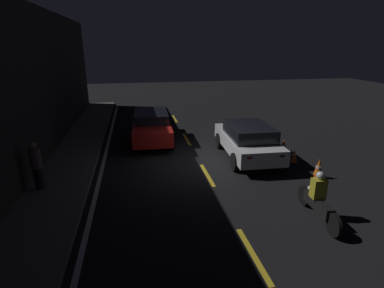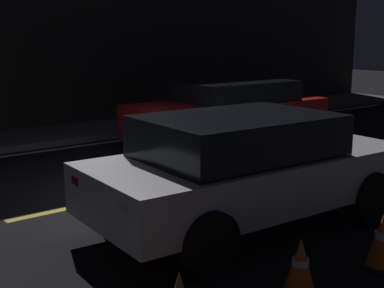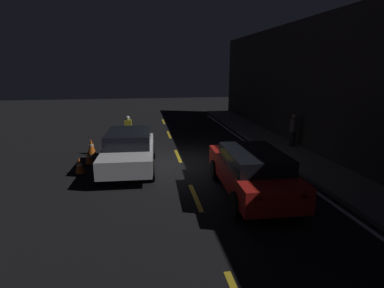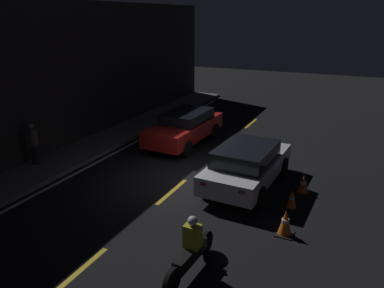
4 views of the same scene
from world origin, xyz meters
name	(u,v)px [view 1 (image 1 of 4)]	position (x,y,z in m)	size (l,w,h in m)	color
ground_plane	(201,165)	(0.00, 0.00, 0.00)	(56.00, 56.00, 0.00)	black
raised_curb	(67,173)	(0.00, 5.11, 0.07)	(28.00, 1.96, 0.14)	#605B56
building_front	(19,93)	(0.00, 6.24, 3.04)	(28.00, 0.30, 6.09)	#2D2826
lane_dash_b	(253,254)	(-5.50, 0.00, 0.00)	(2.00, 0.14, 0.01)	gold
lane_dash_c	(207,175)	(-1.00, 0.00, 0.00)	(2.00, 0.14, 0.01)	gold
lane_dash_d	(187,139)	(3.50, 0.00, 0.00)	(2.00, 0.14, 0.01)	gold
lane_dash_e	(175,119)	(8.00, 0.00, 0.00)	(2.00, 0.14, 0.01)	gold
lane_solid_kerb	(101,172)	(0.00, 3.88, 0.00)	(25.20, 0.14, 0.01)	silver
sedan_white	(247,140)	(0.44, -2.07, 0.80)	(4.38, 2.11, 1.47)	silver
taxi_red	(151,125)	(3.55, 1.74, 0.79)	(4.55, 2.01, 1.45)	red
motorcycle	(319,201)	(-4.40, -2.28, 0.55)	(2.16, 0.38, 1.37)	black
traffic_cone_near	(319,169)	(-1.97, -3.87, 0.35)	(0.47, 0.47, 0.72)	black
traffic_cone_mid	(294,156)	(-0.45, -3.75, 0.28)	(0.39, 0.39, 0.57)	black
traffic_cone_far	(284,146)	(0.72, -3.89, 0.31)	(0.44, 0.44, 0.63)	black
pedestrian	(37,166)	(-1.32, 5.64, 0.94)	(0.34, 0.34, 1.57)	black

